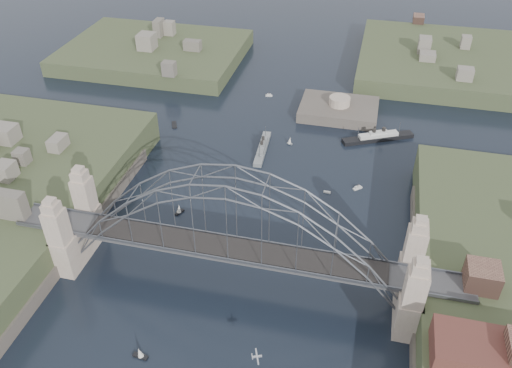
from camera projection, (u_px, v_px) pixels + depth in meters
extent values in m
plane|color=black|center=(234.00, 281.00, 99.75)|extent=(500.00, 500.00, 0.00)
cube|color=#434345|center=(233.00, 250.00, 95.01)|extent=(84.00, 6.00, 0.70)
cube|color=#51555C|center=(228.00, 260.00, 92.33)|extent=(84.00, 0.25, 0.50)
cube|color=#51555C|center=(237.00, 237.00, 97.03)|extent=(84.00, 0.25, 0.50)
cube|color=black|center=(233.00, 248.00, 94.68)|extent=(55.20, 5.20, 0.35)
cube|color=tan|center=(60.00, 237.00, 96.52)|extent=(3.40, 3.40, 17.70)
cube|color=tan|center=(86.00, 204.00, 104.35)|extent=(3.40, 3.40, 17.70)
cube|color=tan|center=(413.00, 299.00, 84.66)|extent=(3.40, 3.40, 17.70)
cube|color=tan|center=(413.00, 257.00, 92.49)|extent=(3.40, 3.40, 17.70)
cube|color=tan|center=(79.00, 239.00, 103.31)|extent=(4.08, 13.80, 8.00)
cube|color=tan|center=(408.00, 296.00, 91.45)|extent=(4.08, 13.80, 8.00)
cube|color=#4E463E|center=(64.00, 247.00, 105.84)|extent=(6.00, 70.00, 4.00)
cube|color=#4E463E|center=(428.00, 312.00, 92.47)|extent=(6.00, 70.00, 4.00)
cube|color=#3B4628|center=(155.00, 57.00, 184.20)|extent=(60.00, 45.00, 9.00)
cube|color=#3B4628|center=(465.00, 69.00, 176.02)|extent=(70.00, 55.00, 9.50)
cube|color=#4E463E|center=(338.00, 116.00, 152.60)|extent=(22.00, 16.00, 7.00)
cylinder|color=tan|center=(340.00, 101.00, 149.81)|extent=(6.00, 6.00, 2.40)
cube|color=#592D26|center=(505.00, 357.00, 74.57)|extent=(20.00, 8.00, 4.00)
cube|color=gray|center=(262.00, 149.00, 136.43)|extent=(3.12, 16.02, 1.42)
cube|color=gray|center=(262.00, 146.00, 135.81)|extent=(2.14, 8.84, 1.06)
cube|color=gray|center=(262.00, 143.00, 135.33)|extent=(1.41, 4.05, 0.71)
cylinder|color=black|center=(262.00, 143.00, 134.08)|extent=(0.76, 0.76, 1.42)
cylinder|color=black|center=(263.00, 139.00, 135.85)|extent=(0.76, 0.76, 1.42)
cylinder|color=#51555C|center=(259.00, 152.00, 131.28)|extent=(0.14, 0.14, 3.54)
cylinder|color=#51555C|center=(265.00, 132.00, 138.86)|extent=(0.14, 0.14, 3.54)
cube|color=gray|center=(224.00, 73.00, 174.28)|extent=(3.90, 15.04, 1.49)
cube|color=gray|center=(224.00, 70.00, 173.62)|extent=(2.55, 8.32, 1.12)
cube|color=gray|center=(224.00, 67.00, 173.12)|extent=(1.58, 3.84, 0.74)
cylinder|color=black|center=(223.00, 67.00, 171.95)|extent=(0.74, 0.74, 1.49)
cylinder|color=black|center=(225.00, 64.00, 173.52)|extent=(0.74, 0.74, 1.49)
cylinder|color=#51555C|center=(219.00, 71.00, 169.48)|extent=(0.15, 0.15, 3.72)
cylinder|color=#51555C|center=(229.00, 61.00, 176.21)|extent=(0.15, 0.15, 3.72)
cube|color=black|center=(378.00, 139.00, 140.69)|extent=(18.76, 11.18, 1.43)
cube|color=silver|center=(378.00, 135.00, 140.06)|extent=(10.56, 6.63, 1.07)
cube|color=silver|center=(379.00, 133.00, 139.58)|extent=(5.05, 3.51, 0.71)
cylinder|color=black|center=(374.00, 131.00, 138.96)|extent=(0.96, 0.96, 1.43)
cylinder|color=black|center=(384.00, 130.00, 139.46)|extent=(0.96, 0.96, 1.43)
cylinder|color=#51555C|center=(358.00, 134.00, 138.25)|extent=(0.14, 0.14, 3.57)
cylinder|color=#51555C|center=(399.00, 129.00, 140.39)|extent=(0.14, 0.14, 3.57)
cube|color=silver|center=(257.00, 357.00, 79.54)|extent=(1.47, 0.80, 0.26)
cube|color=silver|center=(257.00, 356.00, 79.51)|extent=(1.33, 2.83, 0.06)
cube|color=silver|center=(252.00, 357.00, 79.37)|extent=(0.48, 0.91, 0.32)
cube|color=silver|center=(179.00, 212.00, 116.04)|extent=(1.74, 2.46, 0.45)
cylinder|color=#51555C|center=(179.00, 209.00, 115.42)|extent=(0.08, 0.08, 2.20)
cone|color=silver|center=(179.00, 209.00, 115.42)|extent=(1.44, 1.55, 1.92)
cube|color=silver|center=(327.00, 192.00, 121.93)|extent=(1.63, 0.61, 0.45)
cube|color=silver|center=(140.00, 356.00, 86.16)|extent=(2.65, 1.14, 0.45)
cylinder|color=#51555C|center=(140.00, 352.00, 85.53)|extent=(0.08, 0.08, 2.20)
cone|color=silver|center=(140.00, 352.00, 85.53)|extent=(1.35, 1.14, 1.92)
cube|color=silver|center=(358.00, 188.00, 123.15)|extent=(2.21, 2.08, 0.45)
cube|color=silver|center=(358.00, 187.00, 122.91)|extent=(1.45, 1.39, 0.40)
cylinder|color=black|center=(358.00, 185.00, 122.65)|extent=(0.16, 0.16, 0.70)
cube|color=silver|center=(174.00, 125.00, 146.97)|extent=(2.67, 3.91, 0.45)
cube|color=silver|center=(290.00, 144.00, 139.04)|extent=(1.53, 0.96, 0.45)
cylinder|color=#51555C|center=(290.00, 140.00, 138.41)|extent=(0.08, 0.08, 2.20)
cone|color=silver|center=(290.00, 140.00, 138.41)|extent=(1.52, 1.38, 1.92)
cube|color=silver|center=(269.00, 96.00, 161.38)|extent=(2.19, 1.08, 0.45)
cube|color=silver|center=(269.00, 95.00, 161.14)|extent=(1.35, 0.82, 0.40)
cylinder|color=black|center=(269.00, 93.00, 160.87)|extent=(0.16, 0.16, 0.70)
cube|color=silver|center=(418.00, 270.00, 101.89)|extent=(2.52, 2.28, 0.45)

